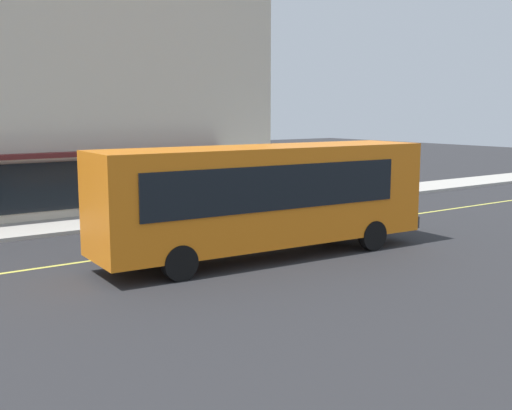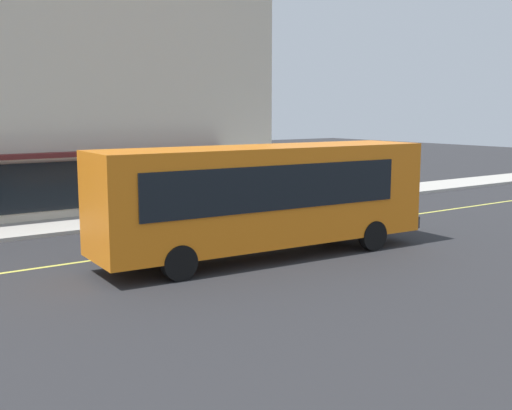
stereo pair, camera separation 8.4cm
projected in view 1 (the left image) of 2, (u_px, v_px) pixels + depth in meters
name	position (u px, v px, depth m)	size (l,w,h in m)	color
ground	(224.00, 242.00, 22.36)	(120.00, 120.00, 0.00)	#28282B
sidewalk	(149.00, 217.00, 27.08)	(80.00, 3.03, 0.15)	#B2ADA3
lane_centre_stripe	(224.00, 242.00, 22.36)	(36.00, 0.16, 0.01)	#D8D14C
storefront_building	(28.00, 64.00, 29.88)	(20.92, 11.04, 13.54)	beige
bus	(266.00, 195.00, 19.81)	(11.25, 3.14, 3.50)	orange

